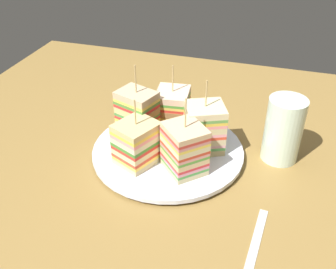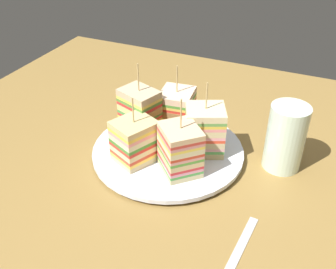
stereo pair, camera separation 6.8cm
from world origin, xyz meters
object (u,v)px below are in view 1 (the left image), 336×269
sandwich_wedge_0 (184,149)px  sandwich_wedge_3 (138,117)px  plate (168,151)px  drinking_glass (283,133)px  chip_pile (155,143)px  sandwich_wedge_1 (204,128)px  sandwich_wedge_2 (172,111)px  sandwich_wedge_4 (137,143)px

sandwich_wedge_0 → sandwich_wedge_3: 11.75cm
plate → drinking_glass: size_ratio=2.30×
sandwich_wedge_3 → drinking_glass: size_ratio=1.26×
chip_pile → plate: bearing=-169.3°
sandwich_wedge_1 → sandwich_wedge_2: (6.77, -3.92, -0.13)cm
drinking_glass → sandwich_wedge_0: bearing=33.8°
plate → sandwich_wedge_2: (1.01, -6.06, 4.59)cm
plate → chip_pile: (2.25, 0.43, 1.52)cm
sandwich_wedge_4 → chip_pile: (-1.56, -4.40, -2.71)cm
sandwich_wedge_0 → sandwich_wedge_2: (5.14, -10.62, -0.02)cm
sandwich_wedge_1 → chip_pile: bearing=-6.5°
sandwich_wedge_2 → drinking_glass: (-19.76, 0.84, -0.47)cm
sandwich_wedge_2 → sandwich_wedge_3: (5.00, 4.72, 0.72)cm
sandwich_wedge_0 → sandwich_wedge_2: size_ratio=1.01×
sandwich_wedge_2 → drinking_glass: 19.79cm
sandwich_wedge_4 → drinking_glass: (-22.57, -10.05, -0.10)cm
chip_pile → drinking_glass: drinking_glass is taller
sandwich_wedge_2 → plate: bearing=2.9°
sandwich_wedge_1 → sandwich_wedge_3: (11.77, 0.80, 0.59)cm
plate → drinking_glass: drinking_glass is taller
plate → drinking_glass: 19.90cm
sandwich_wedge_4 → plate: bearing=-13.3°
chip_pile → sandwich_wedge_3: bearing=-25.2°
plate → sandwich_wedge_1: sandwich_wedge_1 is taller
sandwich_wedge_3 → drinking_glass: sandwich_wedge_3 is taller
sandwich_wedge_2 → drinking_glass: sandwich_wedge_2 is taller
sandwich_wedge_0 → sandwich_wedge_4: sandwich_wedge_0 is taller
plate → sandwich_wedge_1: 7.76cm
sandwich_wedge_1 → sandwich_wedge_2: same height
sandwich_wedge_3 → plate: bearing=6.7°
sandwich_wedge_1 → sandwich_wedge_4: (9.57, 6.97, -0.51)cm
sandwich_wedge_0 → drinking_glass: bearing=-100.0°
sandwich_wedge_0 → chip_pile: bearing=13.2°
sandwich_wedge_3 → sandwich_wedge_1: bearing=23.2°
sandwich_wedge_1 → chip_pile: 9.00cm
plate → drinking_glass: (-18.76, -5.22, 4.13)cm
sandwich_wedge_1 → sandwich_wedge_2: 7.82cm
plate → sandwich_wedge_3: bearing=-12.6°
chip_pile → drinking_glass: bearing=-164.9°
plate → chip_pile: 2.75cm
sandwich_wedge_0 → sandwich_wedge_2: 11.80cm
sandwich_wedge_2 → sandwich_wedge_3: 6.91cm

